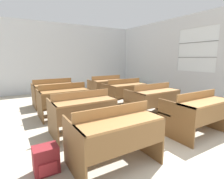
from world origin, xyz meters
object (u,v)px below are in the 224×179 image
bench_second_left (82,110)px  schoolbag (46,160)px  bench_front_right (196,111)px  bench_third_right (125,91)px  bench_front_left (114,133)px  bench_second_right (153,99)px  bench_back_right (107,86)px  wastepaper_bin (139,86)px  bench_third_left (64,98)px  bench_back_left (53,91)px

bench_second_left → schoolbag: bearing=-133.9°
bench_front_right → bench_third_right: size_ratio=1.00×
bench_front_left → bench_second_right: bearing=32.9°
bench_front_left → bench_back_right: bearing=62.1°
bench_front_left → schoolbag: (-0.87, 0.32, -0.29)m
wastepaper_bin → bench_third_left: bearing=-154.3°
bench_back_right → wastepaper_bin: (2.24, 0.82, -0.29)m
bench_second_left → bench_back_left: bearing=90.1°
bench_front_left → bench_back_right: size_ratio=1.00×
bench_second_left → bench_third_left: size_ratio=1.00×
bench_front_right → bench_back_left: (-1.92, 3.67, 0.00)m
bench_front_left → wastepaper_bin: 6.17m
bench_front_right → bench_second_right: (0.01, 1.22, 0.00)m
bench_front_left → bench_front_right: bearing=1.0°
bench_third_left → bench_back_left: 1.21m
bench_front_left → wastepaper_bin: bearing=47.1°
bench_back_right → bench_back_left: bearing=179.9°
bench_front_right → bench_third_right: bearing=90.0°
bench_back_left → bench_third_right: bearing=-32.2°
bench_third_left → bench_back_left: same height
bench_back_left → wastepaper_bin: (4.18, 0.82, -0.29)m
bench_back_left → bench_back_right: (1.94, -0.00, 0.00)m
bench_third_right → bench_front_left: bearing=-127.9°
bench_third_left → bench_back_left: size_ratio=1.00×
bench_front_left → bench_second_left: (0.02, 1.25, 0.00)m
bench_front_left → bench_second_right: same height
schoolbag → bench_front_left: bearing=-20.3°
bench_third_left → schoolbag: (-0.87, -2.17, -0.29)m
bench_third_right → bench_back_left: bearing=147.8°
wastepaper_bin → schoolbag: 6.58m
bench_third_right → bench_back_right: same height
bench_third_left → wastepaper_bin: size_ratio=3.25×
schoolbag → bench_second_right: bearing=18.4°
schoolbag → bench_back_right: bearing=50.0°
bench_third_left → bench_third_right: 1.94m
bench_third_right → bench_second_left: bearing=-147.0°
bench_second_left → bench_back_right: size_ratio=1.00×
bench_front_left → wastepaper_bin: size_ratio=3.25×
bench_front_left → bench_back_left: 3.70m
bench_third_left → schoolbag: bench_third_left is taller
bench_front_left → wastepaper_bin: (4.20, 4.52, -0.29)m
schoolbag → bench_front_right: bearing=-5.8°
bench_second_right → bench_back_left: size_ratio=1.00×
bench_front_left → bench_front_right: (1.94, 0.03, 0.00)m
bench_front_right → wastepaper_bin: 5.03m
bench_third_left → bench_third_right: size_ratio=1.00×
bench_third_left → bench_back_right: same height
bench_front_right → bench_back_right: same height
bench_back_right → bench_third_left: bearing=-148.5°
bench_front_right → bench_third_left: size_ratio=1.00×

